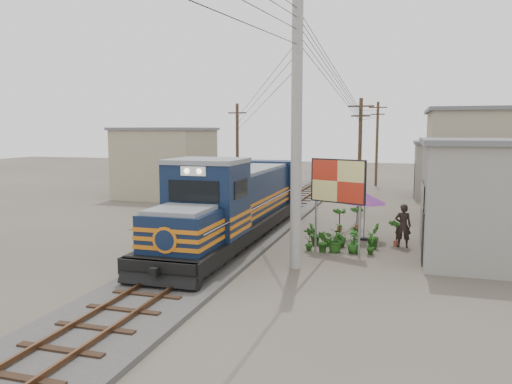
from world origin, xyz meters
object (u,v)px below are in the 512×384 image
(vendor, at_px, (403,226))
(locomotive, at_px, (237,205))
(market_umbrella, at_px, (365,198))
(billboard, at_px, (338,183))

(vendor, bearing_deg, locomotive, 4.96)
(locomotive, distance_m, market_umbrella, 5.87)
(billboard, bearing_deg, market_umbrella, 92.50)
(billboard, bearing_deg, locomotive, -165.73)
(locomotive, relative_size, market_umbrella, 5.85)
(market_umbrella, relative_size, vendor, 1.39)
(market_umbrella, distance_m, vendor, 2.21)
(vendor, bearing_deg, billboard, 28.58)
(market_umbrella, bearing_deg, vendor, -29.90)
(market_umbrella, height_order, vendor, market_umbrella)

